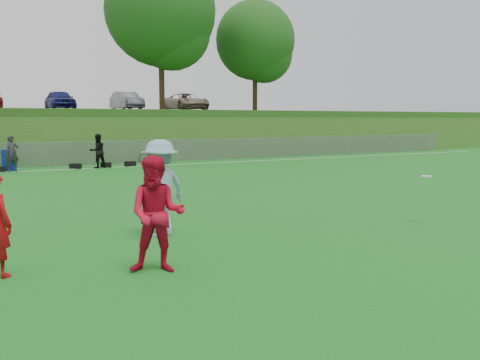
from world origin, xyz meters
TOP-DOWN VIEW (x-y plane):
  - ground at (0.00, 0.00)m, footprint 120.00×120.00m
  - sideline_far at (0.00, 18.00)m, footprint 60.00×0.10m
  - fence at (0.00, 20.00)m, footprint 58.00×0.06m
  - berm at (0.00, 31.00)m, footprint 120.00×18.00m
  - parking_lot at (0.00, 33.00)m, footprint 120.00×12.00m
  - tree_green_near at (8.16, 24.42)m, footprint 7.14×7.14m
  - tree_green_far at (16.16, 25.92)m, footprint 5.88×5.88m
  - gear_bags at (1.12, 18.10)m, footprint 6.82×0.56m
  - player_red_center at (-1.95, -0.76)m, footprint 1.14×1.05m
  - player_blue at (-0.93, 1.73)m, footprint 1.50×1.21m
  - frisbee at (5.00, -0.05)m, footprint 0.26×0.26m
  - recycling_bin at (-2.03, 18.73)m, footprint 0.80×0.80m
  - bicycle at (5.40, 19.00)m, footprint 1.88×1.04m

SIDE VIEW (x-z plane):
  - ground at x=0.00m, z-range 0.00..0.00m
  - sideline_far at x=0.00m, z-range 0.00..0.01m
  - gear_bags at x=1.12m, z-range 0.00..0.26m
  - bicycle at x=5.40m, z-range 0.00..0.94m
  - recycling_bin at x=-2.03m, z-range 0.00..1.00m
  - fence at x=0.00m, z-range 0.00..1.30m
  - player_red_center at x=-1.95m, z-range 0.00..1.87m
  - player_blue at x=-0.93m, z-range 0.00..2.03m
  - frisbee at x=5.00m, z-range 1.10..1.13m
  - berm at x=0.00m, z-range 0.00..3.00m
  - parking_lot at x=0.00m, z-range 3.00..3.10m
  - tree_green_far at x=16.16m, z-range 3.87..12.06m
  - tree_green_near at x=8.16m, z-range 4.06..14.00m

